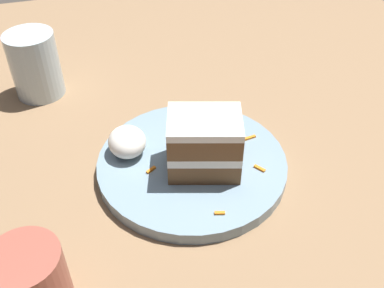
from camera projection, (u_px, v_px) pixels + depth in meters
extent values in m
plane|color=#38332D|center=(211.00, 150.00, 0.69)|extent=(6.00, 6.00, 0.00)
cube|color=#846647|center=(211.00, 144.00, 0.68)|extent=(1.21, 1.10, 0.02)
cylinder|color=gray|center=(192.00, 164.00, 0.62)|extent=(0.26, 0.26, 0.02)
cube|color=brown|center=(204.00, 158.00, 0.59)|extent=(0.09, 0.11, 0.03)
cube|color=white|center=(204.00, 146.00, 0.58)|extent=(0.09, 0.11, 0.01)
cube|color=brown|center=(204.00, 134.00, 0.57)|extent=(0.09, 0.11, 0.03)
cube|color=white|center=(205.00, 122.00, 0.55)|extent=(0.09, 0.11, 0.01)
ellipsoid|color=white|center=(127.00, 142.00, 0.61)|extent=(0.06, 0.05, 0.04)
cylinder|color=orange|center=(190.00, 118.00, 0.68)|extent=(0.05, 0.05, 0.00)
cube|color=orange|center=(151.00, 170.00, 0.59)|extent=(0.01, 0.01, 0.00)
cube|color=orange|center=(248.00, 138.00, 0.64)|extent=(0.01, 0.03, 0.00)
cube|color=orange|center=(210.00, 127.00, 0.67)|extent=(0.02, 0.01, 0.00)
cube|color=orange|center=(238.00, 125.00, 0.67)|extent=(0.02, 0.01, 0.00)
cube|color=orange|center=(260.00, 168.00, 0.60)|extent=(0.02, 0.01, 0.00)
cube|color=orange|center=(220.00, 213.00, 0.54)|extent=(0.01, 0.01, 0.00)
cylinder|color=silver|center=(35.00, 65.00, 0.73)|extent=(0.08, 0.08, 0.11)
cylinder|color=silver|center=(40.00, 83.00, 0.76)|extent=(0.07, 0.07, 0.04)
cylinder|color=#994C3D|center=(31.00, 281.00, 0.44)|extent=(0.07, 0.07, 0.08)
cylinder|color=#382314|center=(23.00, 260.00, 0.42)|extent=(0.06, 0.06, 0.01)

